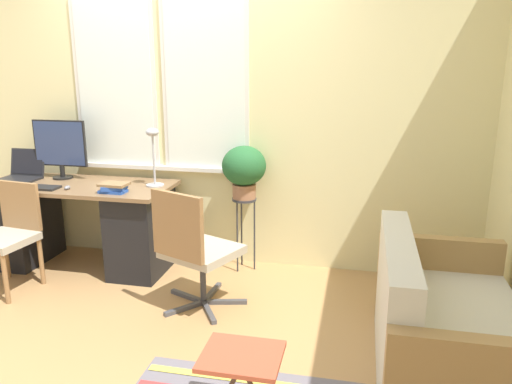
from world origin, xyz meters
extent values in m
plane|color=tan|center=(0.00, 0.00, 0.00)|extent=(14.00, 14.00, 0.00)
cube|color=beige|center=(0.00, 0.76, 1.35)|extent=(9.00, 0.06, 2.70)
cube|color=silver|center=(-0.66, 0.72, 1.55)|extent=(0.75, 0.02, 1.46)
cube|color=white|center=(-0.66, 0.71, 1.55)|extent=(0.68, 0.01, 1.39)
cube|color=silver|center=(0.15, 0.72, 1.55)|extent=(0.75, 0.02, 1.46)
cube|color=white|center=(0.15, 0.71, 1.55)|extent=(0.68, 0.01, 1.39)
cube|color=silver|center=(-0.25, 0.72, 0.83)|extent=(1.62, 0.11, 0.04)
cube|color=brown|center=(-0.88, 0.34, 0.72)|extent=(1.61, 0.68, 0.03)
cube|color=black|center=(-1.45, 0.34, 0.35)|extent=(0.40, 0.60, 0.70)
cube|color=black|center=(-0.32, 0.34, 0.35)|extent=(0.40, 0.60, 0.70)
cube|color=black|center=(-1.45, 0.35, 0.74)|extent=(0.33, 0.24, 0.02)
cube|color=black|center=(-1.45, 0.50, 0.87)|extent=(0.33, 0.06, 0.23)
cube|color=black|center=(-1.45, 0.49, 0.87)|extent=(0.30, 0.05, 0.21)
cylinder|color=black|center=(-1.12, 0.51, 0.74)|extent=(0.17, 0.17, 0.02)
cylinder|color=black|center=(-1.12, 0.51, 0.81)|extent=(0.04, 0.04, 0.11)
cube|color=black|center=(-1.12, 0.51, 1.05)|extent=(0.49, 0.02, 0.40)
cube|color=navy|center=(-1.12, 0.50, 1.05)|extent=(0.47, 0.01, 0.38)
cube|color=black|center=(-1.10, 0.14, 0.74)|extent=(0.33, 0.14, 0.02)
ellipsoid|color=slate|center=(-0.85, 0.15, 0.75)|extent=(0.04, 0.07, 0.03)
cylinder|color=#ADADB2|center=(-0.21, 0.42, 0.74)|extent=(0.15, 0.15, 0.01)
cylinder|color=#ADADB2|center=(-0.21, 0.42, 0.95)|extent=(0.02, 0.02, 0.41)
ellipsoid|color=#ADADB2|center=(-0.21, 0.42, 1.18)|extent=(0.11, 0.11, 0.07)
cube|color=#2851B2|center=(-0.44, 0.14, 0.75)|extent=(0.21, 0.12, 0.02)
cube|color=#2851B2|center=(-0.43, 0.15, 0.77)|extent=(0.20, 0.16, 0.03)
cube|color=olive|center=(-0.44, 0.16, 0.80)|extent=(0.22, 0.16, 0.02)
cylinder|color=olive|center=(-1.04, -0.43, 0.21)|extent=(0.04, 0.04, 0.41)
cylinder|color=olive|center=(-1.35, -0.03, 0.21)|extent=(0.04, 0.04, 0.41)
cylinder|color=olive|center=(-1.00, -0.08, 0.21)|extent=(0.04, 0.04, 0.41)
cube|color=#B2A893|center=(-1.20, -0.23, 0.41)|extent=(0.46, 0.45, 0.06)
cube|color=olive|center=(-1.17, -0.02, 0.63)|extent=(0.37, 0.08, 0.38)
cube|color=#47474C|center=(0.23, -0.07, 0.01)|extent=(0.31, 0.16, 0.03)
cube|color=#47474C|center=(0.27, -0.26, 0.01)|extent=(0.24, 0.27, 0.03)
cube|color=#47474C|center=(0.46, -0.27, 0.01)|extent=(0.20, 0.29, 0.03)
cube|color=#47474C|center=(0.53, -0.10, 0.01)|extent=(0.32, 0.11, 0.03)
cube|color=#47474C|center=(0.39, 0.02, 0.01)|extent=(0.06, 0.32, 0.03)
cylinder|color=#333338|center=(0.38, -0.14, 0.21)|extent=(0.04, 0.04, 0.36)
cube|color=#B2A893|center=(0.38, -0.14, 0.42)|extent=(0.61, 0.60, 0.06)
cube|color=olive|center=(0.28, -0.36, 0.67)|extent=(0.42, 0.20, 0.46)
cube|color=silver|center=(2.00, -0.69, 0.20)|extent=(0.79, 1.17, 0.40)
cube|color=silver|center=(1.69, -0.69, 0.60)|extent=(0.16, 1.17, 0.40)
cube|color=#A87F4C|center=(2.00, -0.06, 0.31)|extent=(0.79, 0.09, 0.62)
cylinder|color=#333338|center=(0.52, 0.57, 0.62)|extent=(0.21, 0.21, 0.02)
cylinder|color=#333338|center=(0.61, 0.57, 0.31)|extent=(0.01, 0.01, 0.61)
cylinder|color=#333338|center=(0.48, 0.64, 0.31)|extent=(0.01, 0.01, 0.61)
cylinder|color=#333338|center=(0.48, 0.49, 0.31)|extent=(0.01, 0.01, 0.61)
cylinder|color=#9E6B4C|center=(0.52, 0.57, 0.69)|extent=(0.19, 0.19, 0.12)
ellipsoid|color=#235B2D|center=(0.52, 0.57, 0.91)|extent=(0.37, 0.37, 0.33)
cube|color=#DBCC4C|center=(1.04, -0.96, 0.01)|extent=(1.45, 0.05, 0.00)
cube|color=#B24C33|center=(0.95, -1.29, 0.37)|extent=(0.38, 0.33, 0.02)
camera|label=1|loc=(1.46, -3.34, 1.74)|focal=35.00mm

